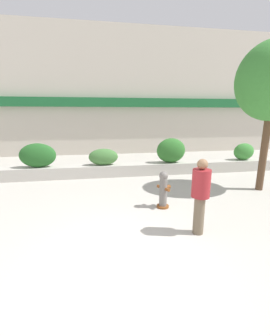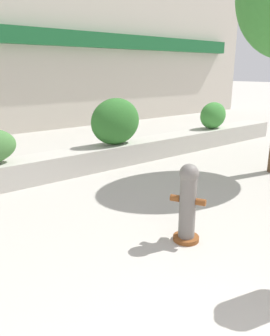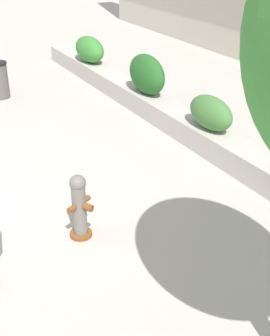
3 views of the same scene
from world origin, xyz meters
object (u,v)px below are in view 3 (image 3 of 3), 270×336
hedge_bush_2 (211,113)px  fire_hydrant (79,206)px  hedge_bush_0 (90,49)px  hedge_bush_1 (147,74)px

hedge_bush_2 → fire_hydrant: hedge_bush_2 is taller
hedge_bush_0 → hedge_bush_2: 6.20m
hedge_bush_0 → hedge_bush_1: size_ratio=1.02×
hedge_bush_1 → hedge_bush_2: size_ratio=1.16×
hedge_bush_1 → hedge_bush_2: 2.67m
hedge_bush_1 → fire_hydrant: (4.25, -3.68, -0.45)m
hedge_bush_1 → hedge_bush_2: bearing=0.0°
hedge_bush_1 → fire_hydrant: size_ratio=1.34×
hedge_bush_0 → hedge_bush_2: hedge_bush_0 is taller
fire_hydrant → hedge_bush_2: bearing=113.3°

